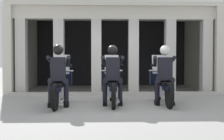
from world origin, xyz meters
TOP-DOWN VIEW (x-y plane):
  - ground_plane at (0.00, 3.00)m, footprint 80.00×80.00m
  - station_building at (0.18, 4.22)m, footprint 7.67×4.16m
  - kerb_strip at (0.18, 1.75)m, footprint 7.17×0.24m
  - motorcycle_left at (-1.38, -0.27)m, footprint 0.62×2.04m
  - police_officer_left at (-1.39, -0.55)m, footprint 0.63×0.61m
  - motorcycle_center at (0.00, -0.09)m, footprint 0.62×2.04m
  - police_officer_center at (0.00, -0.38)m, footprint 0.63×0.61m
  - motorcycle_right at (1.39, -0.05)m, footprint 0.62×2.04m
  - police_officer_right at (1.39, -0.33)m, footprint 0.63×0.61m

SIDE VIEW (x-z plane):
  - ground_plane at x=0.00m, z-range 0.00..0.00m
  - kerb_strip at x=0.18m, z-range 0.00..0.12m
  - motorcycle_left at x=-1.38m, z-range -0.17..1.17m
  - motorcycle_center at x=0.00m, z-range -0.17..1.17m
  - motorcycle_right at x=1.39m, z-range -0.17..1.17m
  - police_officer_left at x=-1.39m, z-range 0.15..1.73m
  - police_officer_center at x=0.00m, z-range 0.15..1.73m
  - police_officer_right at x=1.39m, z-range 0.15..1.73m
  - station_building at x=0.18m, z-range 0.35..3.59m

